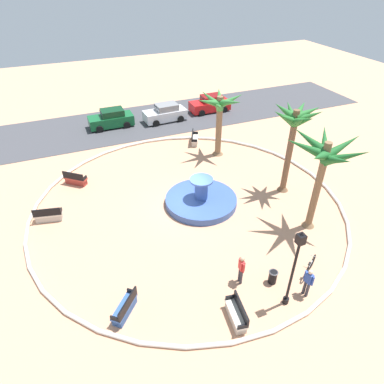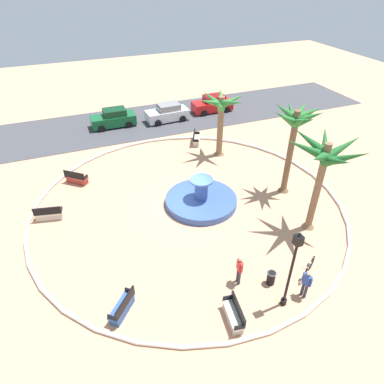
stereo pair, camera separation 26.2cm
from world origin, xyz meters
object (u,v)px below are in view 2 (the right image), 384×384
(parked_car_second, at_px, (167,113))
(parked_car_third, at_px, (212,104))
(palm_tree_near_fountain, at_px, (324,160))
(bench_west, at_px, (122,308))
(bench_east, at_px, (234,315))
(person_cyclist_helmet, at_px, (306,283))
(palm_tree_mid_plaza, at_px, (221,111))
(bench_north, at_px, (49,215))
(parked_car_leftmost, at_px, (114,118))
(person_cyclist_photo, at_px, (239,269))
(bicycle_by_lamppost, at_px, (309,268))
(palm_tree_by_curb, at_px, (295,126))
(trash_bin, at_px, (271,278))
(fountain, at_px, (201,200))
(lamppost, at_px, (292,265))
(bench_southwest, at_px, (196,139))

(parked_car_second, xyz_separation_m, parked_car_third, (4.98, 0.59, 0.00))
(parked_car_third, bearing_deg, palm_tree_near_fountain, -96.89)
(parked_car_third, bearing_deg, bench_west, -123.75)
(bench_east, relative_size, person_cyclist_helmet, 1.01)
(palm_tree_mid_plaza, relative_size, parked_car_third, 1.25)
(bench_north, xyz_separation_m, parked_car_third, (16.27, 12.17, 0.43))
(palm_tree_near_fountain, relative_size, parked_car_leftmost, 1.43)
(person_cyclist_photo, xyz_separation_m, parked_car_third, (8.00, 20.66, -0.16))
(bicycle_by_lamppost, distance_m, parked_car_third, 21.91)
(bench_north, distance_m, bicycle_by_lamppost, 14.98)
(palm_tree_by_curb, bearing_deg, palm_tree_mid_plaza, 106.73)
(bench_east, height_order, parked_car_third, parked_car_third)
(palm_tree_by_curb, xyz_separation_m, person_cyclist_photo, (-6.59, -5.89, -3.77))
(bench_west, xyz_separation_m, trash_bin, (7.00, -0.98, 0.04))
(bench_north, relative_size, trash_bin, 2.29)
(fountain, xyz_separation_m, bicycle_by_lamppost, (2.67, -7.36, 0.10))
(lamppost, bearing_deg, bicycle_by_lamppost, 26.58)
(palm_tree_by_curb, height_order, bench_north, palm_tree_by_curb)
(bench_north, bearing_deg, bicycle_by_lamppost, -38.23)
(palm_tree_mid_plaza, distance_m, bench_west, 15.98)
(person_cyclist_photo, bearing_deg, bench_north, 134.26)
(parked_car_third, bearing_deg, parked_car_leftmost, 179.93)
(parked_car_third, bearing_deg, bench_east, -112.24)
(parked_car_leftmost, bearing_deg, fountain, -78.62)
(palm_tree_mid_plaza, relative_size, trash_bin, 6.84)
(bench_west, bearing_deg, parked_car_second, 66.46)
(trash_bin, bearing_deg, bench_east, -155.78)
(lamppost, distance_m, person_cyclist_helmet, 1.94)
(bench_north, xyz_separation_m, parked_car_second, (11.29, 11.58, 0.43))
(bench_east, relative_size, person_cyclist_photo, 0.99)
(bench_west, relative_size, bench_southwest, 0.92)
(bench_east, relative_size, bench_north, 0.99)
(palm_tree_by_curb, bearing_deg, bench_north, 170.07)
(fountain, relative_size, bench_north, 2.73)
(trash_bin, height_order, parked_car_leftmost, parked_car_leftmost)
(palm_tree_near_fountain, xyz_separation_m, parked_car_third, (2.23, 18.47, -3.70))
(person_cyclist_helmet, bearing_deg, bench_west, 164.72)
(fountain, bearing_deg, bicycle_by_lamppost, -70.05)
(bench_east, bearing_deg, parked_car_third, 67.76)
(palm_tree_mid_plaza, xyz_separation_m, trash_bin, (-3.27, -12.77, -3.27))
(palm_tree_by_curb, distance_m, person_cyclist_helmet, 9.54)
(person_cyclist_helmet, bearing_deg, bench_north, 136.11)
(fountain, xyz_separation_m, person_cyclist_helmet, (1.63, -8.40, 0.63))
(bench_southwest, xyz_separation_m, person_cyclist_photo, (-3.77, -14.64, 0.59))
(bench_southwest, bearing_deg, trash_bin, -98.68)
(lamppost, bearing_deg, palm_tree_near_fountain, 42.49)
(palm_tree_mid_plaza, relative_size, parked_car_leftmost, 1.25)
(bicycle_by_lamppost, bearing_deg, lamppost, -153.42)
(bench_east, xyz_separation_m, bench_west, (-4.38, 2.16, 0.00))
(palm_tree_near_fountain, distance_m, parked_car_leftmost, 20.39)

